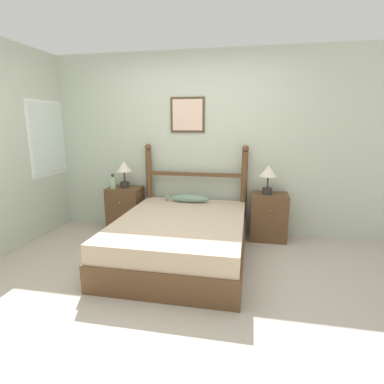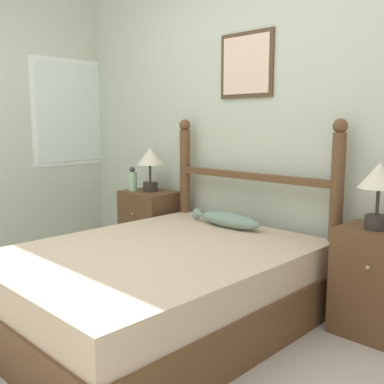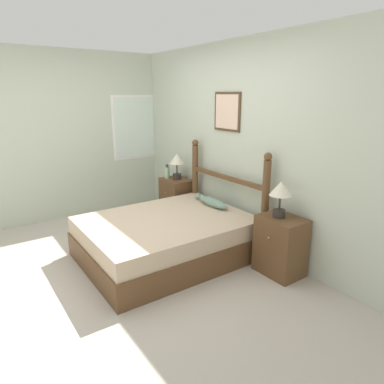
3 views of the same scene
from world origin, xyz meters
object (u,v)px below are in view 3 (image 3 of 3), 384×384
(table_lamp_left, at_px, (177,161))
(bottle, at_px, (167,172))
(bed, at_px, (167,238))
(nightstand_left, at_px, (177,199))
(nightstand_right, at_px, (280,246))
(table_lamp_right, at_px, (280,192))
(fish_pillow, at_px, (212,202))

(table_lamp_left, distance_m, bottle, 0.24)
(bed, relative_size, nightstand_left, 2.97)
(nightstand_left, distance_m, nightstand_right, 2.09)
(nightstand_left, distance_m, table_lamp_left, 0.60)
(nightstand_right, relative_size, bottle, 2.96)
(nightstand_right, bearing_deg, table_lamp_right, -155.95)
(nightstand_left, bearing_deg, fish_pillow, -4.42)
(nightstand_right, relative_size, fish_pillow, 1.06)
(nightstand_left, relative_size, table_lamp_right, 1.65)
(bed, xyz_separation_m, nightstand_right, (1.05, 0.81, 0.08))
(bottle, bearing_deg, table_lamp_left, 31.57)
(bottle, distance_m, fish_pillow, 1.13)
(bottle, bearing_deg, fish_pillow, 0.29)
(nightstand_left, distance_m, table_lamp_right, 2.14)
(fish_pillow, bearing_deg, table_lamp_right, 3.11)
(bed, distance_m, table_lamp_left, 1.48)
(bed, relative_size, nightstand_right, 2.97)
(nightstand_left, bearing_deg, bottle, -149.07)
(bottle, height_order, fish_pillow, bottle)
(nightstand_right, height_order, fish_pillow, nightstand_right)
(nightstand_left, relative_size, nightstand_right, 1.00)
(table_lamp_right, bearing_deg, bed, -141.76)
(nightstand_right, height_order, table_lamp_right, table_lamp_right)
(nightstand_right, xyz_separation_m, fish_pillow, (-1.11, -0.08, 0.22))
(nightstand_left, relative_size, bottle, 2.96)
(bed, bearing_deg, nightstand_right, 37.78)
(nightstand_right, xyz_separation_m, table_lamp_right, (-0.04, -0.02, 0.60))
(nightstand_left, distance_m, bottle, 0.45)
(fish_pillow, bearing_deg, nightstand_left, 175.58)
(nightstand_left, xyz_separation_m, table_lamp_right, (2.05, -0.02, 0.60))
(nightstand_right, distance_m, table_lamp_right, 0.60)
(nightstand_left, height_order, table_lamp_right, table_lamp_right)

